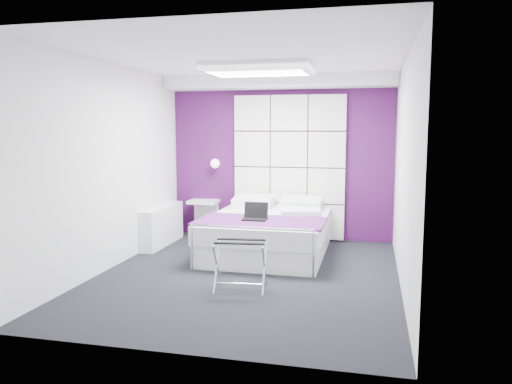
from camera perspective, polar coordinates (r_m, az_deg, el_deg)
floor at (r=6.18m, az=-0.97°, el=-9.52°), size 4.40×4.40×0.00m
ceiling at (r=5.97m, az=-1.03°, el=15.11°), size 4.40×4.40×0.00m
wall_back at (r=8.08m, az=2.81°, el=3.81°), size 3.60×0.00×3.60m
wall_left at (r=6.61m, az=-16.33°, el=2.76°), size 0.00×4.40×4.40m
wall_right at (r=5.77m, az=16.63°, el=2.15°), size 0.00×4.40×4.40m
accent_wall at (r=8.07m, az=2.79°, el=3.80°), size 3.58×0.02×2.58m
soffit at (r=7.86m, az=2.53°, el=12.47°), size 3.58×0.50×0.20m
headboard at (r=8.01m, az=3.78°, el=2.84°), size 1.80×0.08×2.30m
skylight at (r=6.55m, az=0.29°, el=13.98°), size 1.36×0.86×0.12m
wall_lamp at (r=8.21m, az=-4.62°, el=3.29°), size 0.15×0.15×0.15m
radiator at (r=7.85m, az=-10.71°, el=-3.78°), size 0.22×1.20×0.60m
bed at (r=7.16m, az=1.39°, el=-4.68°), size 1.70×2.05×0.72m
nightstand at (r=8.30m, az=-6.00°, el=-1.10°), size 0.48×0.37×0.05m
luggage_rack at (r=5.62m, az=-1.79°, el=-8.34°), size 0.56×0.41×0.55m
laptop at (r=6.66m, az=-0.05°, el=-2.69°), size 0.32×0.23×0.23m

